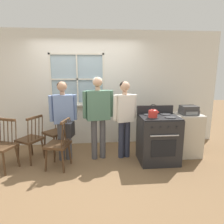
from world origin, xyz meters
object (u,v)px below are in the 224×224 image
person_adult_right (124,113)px  kettle (153,113)px  chair_near_wall (3,147)px  person_teen_center (98,111)px  chair_by_window (59,145)px  stove (158,138)px  stereo (189,110)px  person_elderly_left (63,114)px  chair_near_stove (56,132)px  potted_plant (91,100)px  side_counter (186,135)px  chair_center_cluster (31,140)px  handbag (70,129)px

person_adult_right → kettle: (0.47, -0.38, 0.08)m
chair_near_wall → person_teen_center: (1.73, 0.32, 0.57)m
chair_by_window → stove: 1.91m
chair_by_window → stereo: 2.68m
person_elderly_left → person_adult_right: size_ratio=1.00×
chair_near_stove → potted_plant: potted_plant is taller
potted_plant → side_counter: 2.27m
chair_center_cluster → chair_near_stove: size_ratio=1.00×
stove → side_counter: bearing=19.3°
person_elderly_left → kettle: size_ratio=6.42×
chair_near_stove → side_counter: size_ratio=1.04×
handbag → stereo: stereo is taller
chair_near_stove → potted_plant: (0.79, 0.39, 0.66)m
chair_by_window → person_elderly_left: 0.62m
chair_by_window → kettle: (1.74, -0.03, 0.58)m
kettle → side_counter: bearing=23.5°
chair_near_stove → kettle: (1.94, -0.81, 0.58)m
chair_near_wall → side_counter: bearing=26.7°
side_counter → stereo: stereo is taller
handbag → person_teen_center: bearing=38.3°
potted_plant → person_teen_center: bearing=-79.9°
person_elderly_left → person_adult_right: bearing=-12.3°
chair_by_window → potted_plant: bearing=167.5°
chair_near_stove → person_teen_center: size_ratio=0.56×
stove → stereo: (0.69, 0.22, 0.51)m
stove → chair_near_wall: bearing=-178.4°
potted_plant → side_counter: potted_plant is taller
person_teen_center → stereo: (1.87, -0.02, -0.02)m
person_adult_right → potted_plant: bearing=115.6°
chair_center_cluster → person_elderly_left: size_ratio=0.59×
side_counter → potted_plant: bearing=157.7°
potted_plant → stereo: potted_plant is taller
person_elderly_left → person_adult_right: person_elderly_left is taller
kettle → chair_near_wall: bearing=178.9°
chair_near_wall → chair_by_window: bearing=20.3°
chair_center_cluster → side_counter: size_ratio=1.04×
kettle → stereo: bearing=22.3°
person_elderly_left → side_counter: 2.59m
chair_center_cluster → chair_near_stove: (0.41, 0.43, 0.00)m
chair_near_wall → person_teen_center: person_teen_center is taller
handbag → potted_plant: bearing=73.6°
chair_near_wall → potted_plant: size_ratio=2.76×
person_adult_right → side_counter: bearing=-14.4°
stove → side_counter: size_ratio=1.20×
chair_by_window → person_teen_center: bearing=129.3°
person_adult_right → handbag: (-1.04, -0.41, -0.18)m
chair_near_stove → chair_center_cluster: bearing=-90.9°
chair_center_cluster → chair_near_stove: bearing=166.9°
chair_near_stove → stereo: size_ratio=2.74×
person_adult_right → side_counter: size_ratio=1.76×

